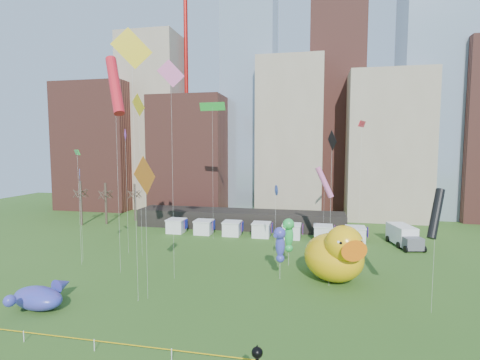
% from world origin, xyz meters
% --- Properties ---
extents(skyline, '(101.00, 23.00, 68.00)m').
position_xyz_m(skyline, '(2.25, 61.06, 21.44)').
color(skyline, brown).
rests_on(skyline, ground).
extents(crane_left, '(23.00, 1.00, 76.00)m').
position_xyz_m(crane_left, '(-21.11, 64.00, 46.90)').
color(crane_left, red).
rests_on(crane_left, ground).
extents(pavilion, '(38.00, 6.00, 3.20)m').
position_xyz_m(pavilion, '(-4.00, 42.00, 1.60)').
color(pavilion, black).
rests_on(pavilion, ground).
extents(vendor_tents, '(33.24, 2.80, 2.40)m').
position_xyz_m(vendor_tents, '(1.02, 36.00, 1.11)').
color(vendor_tents, white).
rests_on(vendor_tents, ground).
extents(bare_trees, '(8.44, 6.44, 8.50)m').
position_xyz_m(bare_trees, '(-30.17, 40.54, 4.01)').
color(bare_trees, '#382B21').
rests_on(bare_trees, ground).
extents(caution_tape, '(50.00, 0.06, 0.90)m').
position_xyz_m(caution_tape, '(0.00, 0.00, 0.68)').
color(caution_tape, white).
rests_on(caution_tape, ground).
extents(big_duck, '(8.73, 9.59, 6.69)m').
position_xyz_m(big_duck, '(11.95, 17.78, 3.07)').
color(big_duck, '#F6B50C').
rests_on(big_duck, ground).
extents(small_duck, '(2.97, 3.80, 2.82)m').
position_xyz_m(small_duck, '(10.82, 22.45, 1.29)').
color(small_duck, white).
rests_on(small_duck, ground).
extents(seahorse_green, '(1.83, 2.06, 6.03)m').
position_xyz_m(seahorse_green, '(6.50, 22.07, 4.27)').
color(seahorse_green, silver).
rests_on(seahorse_green, ground).
extents(seahorse_purple, '(1.75, 1.96, 5.96)m').
position_xyz_m(seahorse_purple, '(5.87, 17.18, 4.30)').
color(seahorse_purple, silver).
rests_on(seahorse_purple, ground).
extents(whale_inflatable, '(5.70, 6.83, 2.34)m').
position_xyz_m(whale_inflatable, '(-15.16, 5.34, 1.07)').
color(whale_inflatable, '#4C3A9E').
rests_on(whale_inflatable, ground).
extents(box_truck, '(4.17, 7.53, 3.03)m').
position_xyz_m(box_truck, '(22.79, 34.85, 1.56)').
color(box_truck, white).
rests_on(box_truck, ground).
extents(kite_0, '(1.43, 2.91, 18.68)m').
position_xyz_m(kite_0, '(16.10, 32.79, 18.10)').
color(kite_0, silver).
rests_on(kite_0, ground).
extents(kite_1, '(2.61, 0.78, 12.23)m').
position_xyz_m(kite_1, '(10.86, 28.57, 10.02)').
color(kite_1, silver).
rests_on(kite_1, ground).
extents(kite_2, '(2.05, 2.58, 11.25)m').
position_xyz_m(kite_2, '(19.98, 11.58, 9.04)').
color(kite_2, silver).
rests_on(kite_2, ground).
extents(kite_3, '(1.75, 1.66, 14.54)m').
position_xyz_m(kite_3, '(-19.25, 17.17, 14.06)').
color(kite_3, silver).
rests_on(kite_3, ground).
extents(kite_4, '(3.34, 1.64, 25.63)m').
position_xyz_m(kite_4, '(-6.98, 8.55, 23.43)').
color(kite_4, silver).
rests_on(kite_4, ground).
extents(kite_5, '(1.17, 1.58, 12.12)m').
position_xyz_m(kite_5, '(-19.80, 18.25, 10.88)').
color(kite_5, silver).
rests_on(kite_5, ground).
extents(kite_6, '(0.36, 3.76, 14.04)m').
position_xyz_m(kite_6, '(-6.34, 9.30, 12.07)').
color(kite_6, silver).
rests_on(kite_6, ground).
extents(kite_7, '(1.02, 1.33, 17.36)m').
position_xyz_m(kite_7, '(-16.03, 23.13, 15.75)').
color(kite_7, silver).
rests_on(kite_7, ground).
extents(kite_8, '(3.77, 3.77, 25.34)m').
position_xyz_m(kite_8, '(-12.86, 15.51, 21.82)').
color(kite_8, silver).
rests_on(kite_8, ground).
extents(kite_9, '(2.65, 1.37, 24.25)m').
position_xyz_m(kite_9, '(-5.88, 14.98, 22.27)').
color(kite_9, silver).
rests_on(kite_9, ground).
extents(kite_10, '(0.82, 2.00, 16.61)m').
position_xyz_m(kite_10, '(11.22, 16.30, 15.11)').
color(kite_10, silver).
rests_on(kite_10, ground).
extents(kite_11, '(4.18, 0.89, 21.87)m').
position_xyz_m(kite_11, '(-6.46, 33.04, 21.16)').
color(kite_11, silver).
rests_on(kite_11, ground).
extents(kite_12, '(0.28, 3.01, 21.93)m').
position_xyz_m(kite_12, '(-13.48, 22.21, 20.04)').
color(kite_12, silver).
rests_on(kite_12, ground).
extents(kite_13, '(0.59, 1.37, 9.97)m').
position_xyz_m(kite_13, '(4.60, 24.01, 9.25)').
color(kite_13, silver).
rests_on(kite_13, ground).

